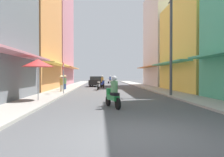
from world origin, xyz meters
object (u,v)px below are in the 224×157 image
Objects in this scene: parked_car at (97,81)px; vendor_umbrella at (38,63)px; motorbike_silver at (98,85)px; utility_pole at (171,44)px; motorbike_green at (113,94)px; pedestrian_foreground at (65,82)px; motorbike_blue at (103,82)px; street_sign_no_entry at (63,74)px; pedestrian_crossing at (62,83)px; motorbike_white at (110,80)px.

vendor_umbrella is (-3.14, -17.52, 1.59)m from parked_car.
utility_pole is at bearing -53.88° from motorbike_silver.
motorbike_silver is 1.04× the size of motorbike_green.
motorbike_silver is 3.62m from pedestrian_foreground.
motorbike_blue reaches higher than parked_car.
vendor_umbrella is 4.54m from street_sign_no_entry.
pedestrian_crossing is (-3.32, -3.63, 0.42)m from motorbike_silver.
street_sign_no_entry reaches higher than pedestrian_foreground.
vendor_umbrella is (0.06, -9.63, 1.41)m from pedestrian_foreground.
utility_pole reaches higher than motorbike_blue.
pedestrian_crossing is at bearing 88.48° from vendor_umbrella.
motorbike_blue is 1.10× the size of pedestrian_crossing.
motorbike_blue is (0.49, 3.74, 0.20)m from motorbike_silver.
pedestrian_foreground reaches higher than motorbike_white.
motorbike_silver is at bearing -87.28° from parked_car.
motorbike_green reaches higher than motorbike_silver.
vendor_umbrella is at bearing -108.94° from motorbike_silver.
motorbike_blue is 12.74m from utility_pole.
vendor_umbrella is (-5.52, -27.54, 1.63)m from motorbike_white.
parked_car is at bearing -103.36° from motorbike_white.
parked_car is at bearing 103.07° from motorbike_blue.
pedestrian_crossing is 10.09m from utility_pole.
vendor_umbrella is 0.33× the size of utility_pole.
pedestrian_crossing is 6.69m from vendor_umbrella.
parked_car is at bearing 92.72° from motorbike_silver.
motorbike_silver is 4.93m from pedestrian_crossing.
vendor_umbrella is (-0.17, -6.54, 1.41)m from pedestrian_crossing.
motorbike_silver is 17.49m from motorbike_white.
street_sign_no_entry is at bearing -75.61° from pedestrian_crossing.
pedestrian_crossing is at bearing -117.30° from motorbike_blue.
motorbike_green is 0.68× the size of vendor_umbrella.
motorbike_silver is 0.23× the size of utility_pole.
vendor_umbrella reaches higher than pedestrian_foreground.
parked_car is at bearing 93.39° from motorbike_green.
motorbike_silver is 1.11× the size of pedestrian_crossing.
motorbike_blue is at bearing 46.64° from pedestrian_foreground.
pedestrian_foreground is (-5.58, -17.91, 0.22)m from motorbike_white.
vendor_umbrella reaches higher than parked_car.
motorbike_green is at bearing -86.22° from motorbike_silver.
street_sign_no_entry is at bearing -101.76° from motorbike_white.
parked_car is at bearing 79.48° from street_sign_no_entry.
motorbike_blue is 5.89m from pedestrian_foreground.
motorbike_silver is 10.91m from vendor_umbrella.
pedestrian_crossing reaches higher than parked_car.
pedestrian_crossing is 0.64× the size of vendor_umbrella.
vendor_umbrella is (-3.98, -13.91, 1.63)m from motorbike_blue.
street_sign_no_entry is (-3.61, 6.88, 1.01)m from motorbike_green.
motorbike_blue reaches higher than motorbike_silver.
pedestrian_foreground is 0.21× the size of utility_pole.
motorbike_silver is 12.64m from motorbike_green.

